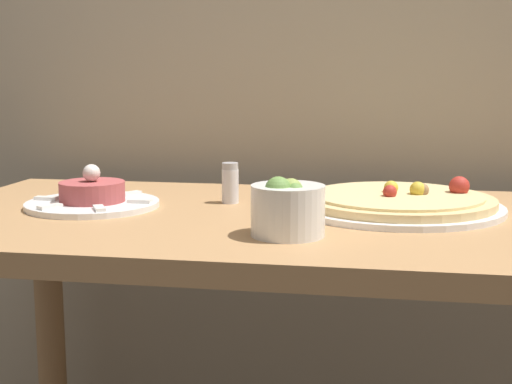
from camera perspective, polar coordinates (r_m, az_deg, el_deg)
The scene contains 5 objects.
dining_table at distance 1.18m, azimuth 5.65°, elevation -7.61°, with size 1.35×0.62×0.77m.
pizza_plate at distance 1.22m, azimuth 11.26°, elevation -0.80°, with size 0.36×0.36×0.06m.
tartare_plate at distance 1.26m, azimuth -12.95°, elevation -0.46°, with size 0.23×0.23×0.07m.
small_bowl at distance 1.00m, azimuth 2.52°, elevation -1.20°, with size 0.11×0.11×0.09m.
salt_shaker at distance 1.26m, azimuth -2.07°, elevation 0.71°, with size 0.03×0.03×0.07m.
Camera 1 is at (0.08, -0.82, 0.99)m, focal length 50.00 mm.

